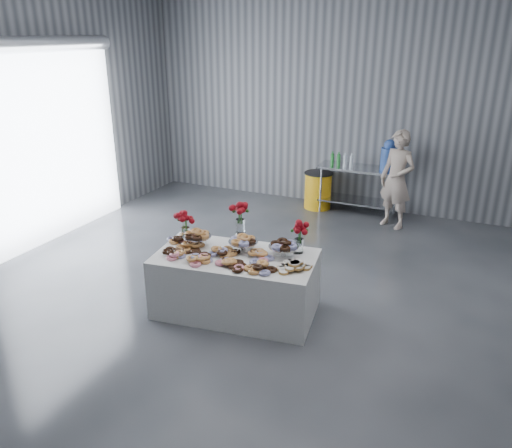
{
  "coord_description": "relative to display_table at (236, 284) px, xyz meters",
  "views": [
    {
      "loc": [
        2.32,
        -4.82,
        3.23
      ],
      "look_at": [
        -0.07,
        0.46,
        0.99
      ],
      "focal_mm": 35.0,
      "sensor_mm": 36.0,
      "label": 1
    }
  ],
  "objects": [
    {
      "name": "cake_stand_right",
      "position": [
        0.52,
        0.22,
        0.52
      ],
      "size": [
        0.36,
        0.36,
        0.17
      ],
      "color": "silver",
      "rests_on": "display_table"
    },
    {
      "name": "cake_stand_left",
      "position": [
        -0.57,
        0.07,
        0.52
      ],
      "size": [
        0.36,
        0.36,
        0.17
      ],
      "color": "silver",
      "rests_on": "display_table"
    },
    {
      "name": "drink_bottles",
      "position": [
        0.18,
        4.03,
        0.66
      ],
      "size": [
        0.54,
        0.08,
        0.27
      ],
      "primitive_type": null,
      "color": "#268C33",
      "rests_on": "prep_table"
    },
    {
      "name": "ground",
      "position": [
        0.12,
        0.03,
        -0.38
      ],
      "size": [
        9.0,
        9.0,
        0.0
      ],
      "primitive_type": "plane",
      "color": "#36383D",
      "rests_on": "ground"
    },
    {
      "name": "donut_mounds",
      "position": [
        -0.0,
        -0.05,
        0.42
      ],
      "size": [
        1.9,
        1.04,
        0.09
      ],
      "primitive_type": null,
      "rotation": [
        0.0,
        0.0,
        0.14
      ],
      "color": "#D58C4E",
      "rests_on": "display_table"
    },
    {
      "name": "trash_barrel",
      "position": [
        -0.28,
        4.13,
        -0.02
      ],
      "size": [
        0.55,
        0.55,
        0.71
      ],
      "rotation": [
        0.0,
        0.0,
        0.2
      ],
      "color": "yellow",
      "rests_on": "ground"
    },
    {
      "name": "room_walls",
      "position": [
        -0.15,
        0.09,
        2.26
      ],
      "size": [
        8.04,
        9.04,
        4.02
      ],
      "color": "gray",
      "rests_on": "ground"
    },
    {
      "name": "prep_table",
      "position": [
        0.5,
        4.13,
        0.24
      ],
      "size": [
        1.5,
        0.6,
        0.9
      ],
      "color": "silver",
      "rests_on": "ground"
    },
    {
      "name": "bouquet_left",
      "position": [
        -0.78,
        0.15,
        0.67
      ],
      "size": [
        0.26,
        0.26,
        0.42
      ],
      "color": "white",
      "rests_on": "display_table"
    },
    {
      "name": "person",
      "position": [
        1.24,
        3.73,
        0.48
      ],
      "size": [
        0.74,
        0.63,
        1.71
      ],
      "primitive_type": "imported",
      "rotation": [
        0.0,
        0.0,
        -0.43
      ],
      "color": "#CC8C93",
      "rests_on": "ground"
    },
    {
      "name": "display_table",
      "position": [
        0.0,
        0.0,
        0.0
      ],
      "size": [
        2.02,
        1.25,
        0.75
      ],
      "primitive_type": "cube",
      "rotation": [
        0.0,
        0.0,
        0.14
      ],
      "color": "white",
      "rests_on": "ground"
    },
    {
      "name": "bouquet_right",
      "position": [
        0.65,
        0.39,
        0.67
      ],
      "size": [
        0.26,
        0.26,
        0.42
      ],
      "color": "white",
      "rests_on": "display_table"
    },
    {
      "name": "bouquet_center",
      "position": [
        -0.1,
        0.34,
        0.75
      ],
      "size": [
        0.26,
        0.26,
        0.57
      ],
      "color": "silver",
      "rests_on": "display_table"
    },
    {
      "name": "danish_pile",
      "position": [
        0.76,
        -0.05,
        0.43
      ],
      "size": [
        0.48,
        0.48,
        0.11
      ],
      "primitive_type": null,
      "color": "white",
      "rests_on": "display_table"
    },
    {
      "name": "water_jug",
      "position": [
        1.0,
        4.13,
        0.77
      ],
      "size": [
        0.28,
        0.28,
        0.55
      ],
      "color": "#3E6CD4",
      "rests_on": "prep_table"
    },
    {
      "name": "cake_stand_mid",
      "position": [
        0.03,
        0.16,
        0.52
      ],
      "size": [
        0.36,
        0.36,
        0.17
      ],
      "color": "silver",
      "rests_on": "display_table"
    }
  ]
}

